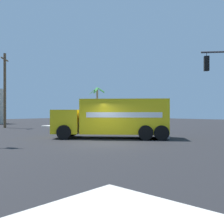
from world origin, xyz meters
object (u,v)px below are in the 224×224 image
delivery_truck (114,118)px  sedan_tan (139,124)px  vending_machine_red (98,118)px  palm_tree_far (97,100)px  utility_pole (5,89)px

delivery_truck → sedan_tan: bearing=22.7°
sedan_tan → vending_machine_red: size_ratio=2.37×
sedan_tan → palm_tree_far: 10.94m
sedan_tan → utility_pole: size_ratio=0.51×
utility_pole → sedan_tan: bearing=-64.3°
delivery_truck → sedan_tan: (6.81, 2.85, -0.84)m
delivery_truck → palm_tree_far: (10.69, 12.68, 1.99)m
delivery_truck → vending_machine_red: size_ratio=4.31×
delivery_truck → utility_pole: bearing=90.2°
utility_pole → delivery_truck: bearing=-89.8°
vending_machine_red → utility_pole: (-9.28, 6.12, 3.42)m
delivery_truck → utility_pole: utility_pole is taller
vending_machine_red → delivery_truck: bearing=-130.0°
delivery_truck → palm_tree_far: palm_tree_far is taller
delivery_truck → sedan_tan: size_ratio=1.82×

